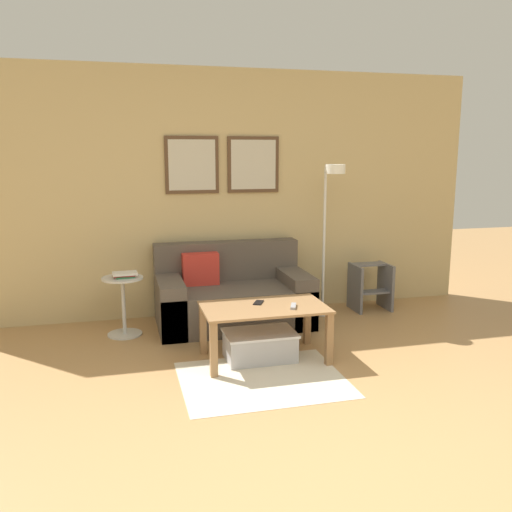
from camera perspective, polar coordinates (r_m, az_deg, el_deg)
The scene contains 12 objects.
ground_plane at distance 3.26m, azimuth 7.25°, elevation -20.79°, with size 16.00×16.00×0.00m, color tan.
wall_back at distance 5.73m, azimuth -3.81°, elevation 6.60°, with size 5.60×0.09×2.55m.
area_rug at distance 4.24m, azimuth 0.69°, elevation -12.84°, with size 1.24×0.99×0.01m, color beige.
couch at distance 5.47m, azimuth -2.58°, elevation -4.30°, with size 1.50×0.85×0.79m.
coffee_table at distance 4.51m, azimuth 0.87°, elevation -6.29°, with size 1.02×0.60×0.46m.
storage_bin at distance 4.58m, azimuth 0.40°, elevation -9.39°, with size 0.59×0.39×0.24m.
floor_lamp at distance 5.56m, azimuth 7.79°, elevation 4.11°, with size 0.26×0.48×1.59m.
side_table at distance 5.25m, azimuth -13.79°, elevation -4.56°, with size 0.38×0.38×0.56m.
book_stack at distance 5.18m, azimuth -13.64°, elevation -1.91°, with size 0.23×0.18×0.05m.
remote_control at distance 4.46m, azimuth 3.95°, elevation -5.28°, with size 0.04×0.15×0.02m, color #99999E.
cell_phone at distance 4.57m, azimuth 0.26°, elevation -4.92°, with size 0.07×0.14×0.01m, color black.
step_stool at distance 6.07m, azimuth 11.96°, elevation -3.05°, with size 0.40×0.35×0.51m.
Camera 1 is at (-1.06, -2.57, 1.71)m, focal length 38.00 mm.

